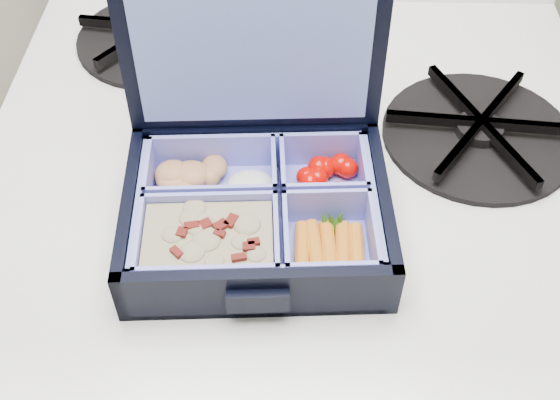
# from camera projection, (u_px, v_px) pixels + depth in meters

# --- Properties ---
(stove) EXTENTS (0.64, 0.64, 0.96)m
(stove) POSITION_uv_depth(u_px,v_px,m) (293.00, 368.00, 1.08)
(stove) COLOR white
(stove) RESTS_ON floor
(bento_box) EXTENTS (0.24, 0.19, 0.05)m
(bento_box) POSITION_uv_depth(u_px,v_px,m) (257.00, 214.00, 0.62)
(bento_box) COLOR black
(bento_box) RESTS_ON stove
(burner_grate) EXTENTS (0.21, 0.21, 0.03)m
(burner_grate) POSITION_uv_depth(u_px,v_px,m) (480.00, 127.00, 0.71)
(burner_grate) COLOR black
(burner_grate) RESTS_ON stove
(burner_grate_rear) EXTENTS (0.21, 0.21, 0.02)m
(burner_grate_rear) POSITION_uv_depth(u_px,v_px,m) (157.00, 33.00, 0.83)
(burner_grate_rear) COLOR black
(burner_grate_rear) RESTS_ON stove
(fork) EXTENTS (0.13, 0.15, 0.01)m
(fork) POSITION_uv_depth(u_px,v_px,m) (311.00, 125.00, 0.73)
(fork) COLOR silver
(fork) RESTS_ON stove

